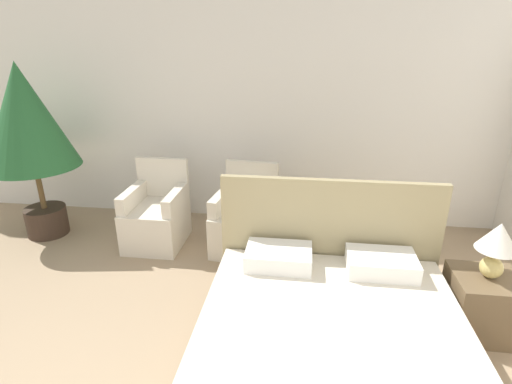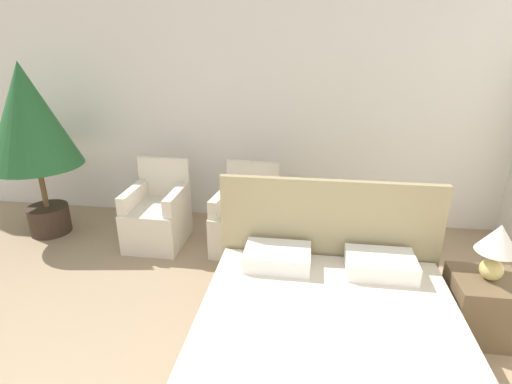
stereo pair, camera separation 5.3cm
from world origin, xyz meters
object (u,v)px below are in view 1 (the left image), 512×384
(armchair_near_window_right, at_px, (245,223))
(table_lamp, at_px, (497,243))
(bed, at_px, (332,357))
(nightstand, at_px, (483,304))
(armchair_near_window_left, at_px, (157,219))
(potted_palm, at_px, (26,123))

(armchair_near_window_right, bearing_deg, table_lamp, -20.18)
(bed, distance_m, armchair_near_window_right, 1.98)
(armchair_near_window_right, distance_m, nightstand, 2.30)
(armchair_near_window_left, xyz_separation_m, table_lamp, (3.02, -1.08, 0.48))
(armchair_near_window_left, xyz_separation_m, armchair_near_window_right, (0.99, -0.00, 0.00))
(bed, height_order, nightstand, bed)
(armchair_near_window_left, relative_size, table_lamp, 2.04)
(armchair_near_window_right, relative_size, table_lamp, 2.04)
(armchair_near_window_left, relative_size, nightstand, 1.83)
(nightstand, xyz_separation_m, table_lamp, (0.00, 0.01, 0.53))
(nightstand, bearing_deg, table_lamp, 81.50)
(armchair_near_window_right, bearing_deg, armchair_near_window_left, -172.14)
(bed, bearing_deg, potted_palm, 150.05)
(armchair_near_window_left, distance_m, table_lamp, 3.24)
(armchair_near_window_right, xyz_separation_m, nightstand, (2.03, -1.09, -0.05))
(bed, xyz_separation_m, armchair_near_window_right, (-0.84, 1.79, 0.04))
(table_lamp, bearing_deg, armchair_near_window_right, 151.95)
(armchair_near_window_left, distance_m, nightstand, 3.21)
(armchair_near_window_left, relative_size, armchair_near_window_right, 1.00)
(armchair_near_window_right, bearing_deg, nightstand, -20.37)
(bed, relative_size, potted_palm, 1.13)
(bed, bearing_deg, nightstand, 30.76)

